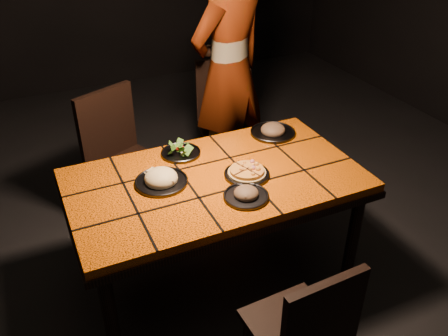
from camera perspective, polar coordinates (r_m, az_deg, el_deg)
name	(u,v)px	position (r m, az deg, el deg)	size (l,w,h in m)	color
room_shell	(214,42)	(2.29, -1.22, 14.93)	(6.04, 7.04, 3.08)	black
dining_table	(216,188)	(2.65, -1.02, -2.46)	(1.62, 0.92, 0.75)	orange
chair_near	(305,328)	(2.20, 9.77, -18.47)	(0.40, 0.40, 0.85)	black
chair_far_left	(120,152)	(3.30, -12.42, 1.94)	(0.59, 0.59, 0.98)	black
chair_far_right	(226,114)	(3.76, 0.30, 6.48)	(0.52, 0.52, 0.97)	black
diner	(229,72)	(3.53, 0.60, 11.51)	(0.69, 0.45, 1.88)	brown
plate_pizza	(247,173)	(2.61, 2.77, -0.60)	(0.27, 0.27, 0.04)	#323236
plate_pasta	(161,179)	(2.56, -7.57, -1.35)	(0.29, 0.29, 0.09)	#323236
plate_salad	(181,150)	(2.82, -5.24, 2.11)	(0.24, 0.24, 0.07)	#323236
plate_mushroom_a	(246,194)	(2.43, 2.68, -3.16)	(0.24, 0.24, 0.08)	#323236
plate_mushroom_b	(273,130)	(3.05, 5.91, 4.55)	(0.29, 0.29, 0.09)	#323236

